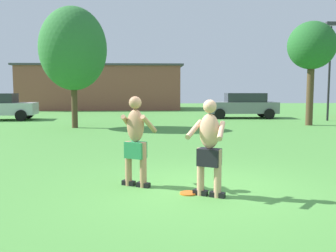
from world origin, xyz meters
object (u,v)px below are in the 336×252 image
player_near (136,139)px  player_in_black (209,146)px  lamp_post (330,60)px  car_gray_mid_lot (243,105)px  frisbee (188,193)px  tree_left_field (312,47)px  tree_right_field (73,49)px

player_near → player_in_black: (1.28, -0.74, -0.03)m
lamp_post → player_in_black: bearing=-122.2°
player_in_black → car_gray_mid_lot: bearing=74.0°
player_near → frisbee: bearing=-31.6°
player_in_black → tree_left_field: 14.51m
player_near → car_gray_mid_lot: player_near is taller
car_gray_mid_lot → tree_left_field: bearing=-65.1°
frisbee → tree_right_field: bearing=110.1°
tree_left_field → tree_right_field: (-11.67, -0.63, -0.24)m
player_in_black → tree_left_field: size_ratio=0.32×
lamp_post → tree_right_field: (-13.89, -3.21, 0.25)m
player_in_black → player_near: bearing=149.9°
frisbee → tree_left_field: bearing=58.4°
car_gray_mid_lot → tree_left_field: 6.12m
frisbee → car_gray_mid_lot: car_gray_mid_lot is taller
car_gray_mid_lot → lamp_post: lamp_post is taller
player_near → player_in_black: size_ratio=1.03×
car_gray_mid_lot → player_in_black: bearing=-106.0°
player_near → lamp_post: bearing=53.0°
player_near → tree_right_field: 11.71m
frisbee → lamp_post: (9.68, 14.68, 3.45)m
frisbee → car_gray_mid_lot: (5.24, 16.88, 0.81)m
lamp_post → player_near: bearing=-127.0°
lamp_post → tree_left_field: (-2.22, -2.58, 0.48)m
player_near → tree_left_field: (8.40, 11.52, 3.03)m
tree_left_field → car_gray_mid_lot: bearing=114.9°
player_near → frisbee: 1.43m
tree_left_field → tree_right_field: 11.69m
player_in_black → tree_left_field: bearing=59.9°
frisbee → tree_right_field: size_ratio=0.05×
player_in_black → frisbee: size_ratio=5.61×
player_near → player_in_black: bearing=-30.1°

